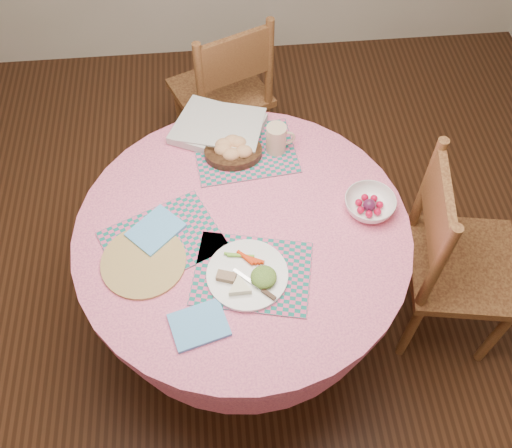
# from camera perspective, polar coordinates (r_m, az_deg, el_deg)

# --- Properties ---
(ground) EXTENTS (4.00, 4.00, 0.00)m
(ground) POSITION_cam_1_polar(r_m,az_deg,el_deg) (2.73, -1.06, -9.50)
(ground) COLOR #331C0F
(ground) RESTS_ON ground
(dining_table) EXTENTS (1.24, 1.24, 0.75)m
(dining_table) POSITION_cam_1_polar(r_m,az_deg,el_deg) (2.24, -1.27, -3.39)
(dining_table) COLOR pink
(dining_table) RESTS_ON ground
(chair_right) EXTENTS (0.51, 0.53, 0.99)m
(chair_right) POSITION_cam_1_polar(r_m,az_deg,el_deg) (2.42, 19.10, -3.29)
(chair_right) COLOR brown
(chair_right) RESTS_ON ground
(chair_back) EXTENTS (0.56, 0.55, 0.94)m
(chair_back) POSITION_cam_1_polar(r_m,az_deg,el_deg) (2.96, -3.15, 13.01)
(chair_back) COLOR brown
(chair_back) RESTS_ON ground
(placemat_front) EXTENTS (0.46, 0.38, 0.01)m
(placemat_front) POSITION_cam_1_polar(r_m,az_deg,el_deg) (1.98, -0.38, -4.94)
(placemat_front) COLOR #12695F
(placemat_front) RESTS_ON dining_table
(placemat_left) EXTENTS (0.49, 0.44, 0.01)m
(placemat_left) POSITION_cam_1_polar(r_m,az_deg,el_deg) (2.08, -9.32, -1.65)
(placemat_left) COLOR #12695F
(placemat_left) RESTS_ON dining_table
(placemat_back) EXTENTS (0.43, 0.34, 0.01)m
(placemat_back) POSITION_cam_1_polar(r_m,az_deg,el_deg) (2.32, -1.09, 7.24)
(placemat_back) COLOR #12695F
(placemat_back) RESTS_ON dining_table
(wicker_trivet) EXTENTS (0.30, 0.30, 0.01)m
(wicker_trivet) POSITION_cam_1_polar(r_m,az_deg,el_deg) (2.04, -11.18, -3.72)
(wicker_trivet) COLOR #996E42
(wicker_trivet) RESTS_ON dining_table
(napkin_near) EXTENTS (0.21, 0.18, 0.01)m
(napkin_near) POSITION_cam_1_polar(r_m,az_deg,el_deg) (1.89, -5.71, -10.02)
(napkin_near) COLOR #58A3E3
(napkin_near) RESTS_ON dining_table
(napkin_far) EXTENTS (0.23, 0.23, 0.01)m
(napkin_far) POSITION_cam_1_polar(r_m,az_deg,el_deg) (2.10, -10.00, -0.62)
(napkin_far) COLOR #58A3E3
(napkin_far) RESTS_ON placemat_left
(dinner_plate) EXTENTS (0.28, 0.28, 0.05)m
(dinner_plate) POSITION_cam_1_polar(r_m,az_deg,el_deg) (1.96, -0.67, -5.08)
(dinner_plate) COLOR white
(dinner_plate) RESTS_ON placemat_front
(bread_bowl) EXTENTS (0.23, 0.23, 0.08)m
(bread_bowl) POSITION_cam_1_polar(r_m,az_deg,el_deg) (2.28, -2.34, 7.44)
(bread_bowl) COLOR black
(bread_bowl) RESTS_ON placemat_back
(latte_mug) EXTENTS (0.12, 0.08, 0.12)m
(latte_mug) POSITION_cam_1_polar(r_m,az_deg,el_deg) (2.28, 2.10, 8.53)
(latte_mug) COLOR #CCAE8C
(latte_mug) RESTS_ON placemat_back
(fruit_bowl) EXTENTS (0.25, 0.25, 0.06)m
(fruit_bowl) POSITION_cam_1_polar(r_m,az_deg,el_deg) (2.15, 11.28, 1.92)
(fruit_bowl) COLOR white
(fruit_bowl) RESTS_ON dining_table
(newspaper_stack) EXTENTS (0.42, 0.39, 0.04)m
(newspaper_stack) POSITION_cam_1_polar(r_m,az_deg,el_deg) (2.38, -3.75, 9.56)
(newspaper_stack) COLOR silver
(newspaper_stack) RESTS_ON dining_table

